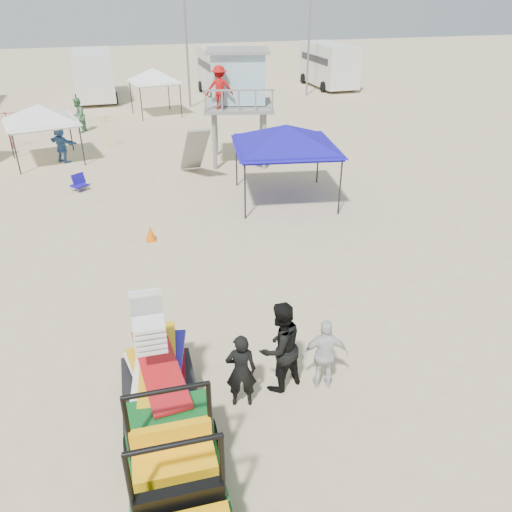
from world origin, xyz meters
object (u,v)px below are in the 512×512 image
object	(u,v)px
surf_trailer	(156,370)
man_left	(241,371)
utility_cart	(175,475)
lifeguard_tower	(235,82)
canopy_blue	(286,129)

from	to	relation	value
surf_trailer	man_left	distance (m)	1.55
utility_cart	lifeguard_tower	distance (m)	17.90
lifeguard_tower	utility_cart	bearing A→B (deg)	-107.43
utility_cart	lifeguard_tower	world-z (taller)	lifeguard_tower
surf_trailer	lifeguard_tower	xyz separation A→B (m)	(5.30, 14.56, 2.57)
utility_cart	man_left	world-z (taller)	utility_cart
man_left	lifeguard_tower	world-z (taller)	lifeguard_tower
surf_trailer	canopy_blue	bearing A→B (deg)	58.41
lifeguard_tower	canopy_blue	size ratio (longest dim) A/B	1.18
lifeguard_tower	man_left	bearing A→B (deg)	-104.28
man_left	canopy_blue	world-z (taller)	canopy_blue
utility_cart	lifeguard_tower	bearing A→B (deg)	72.57
utility_cart	canopy_blue	world-z (taller)	canopy_blue
canopy_blue	lifeguard_tower	bearing A→B (deg)	95.90
utility_cart	lifeguard_tower	size ratio (longest dim) A/B	0.59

